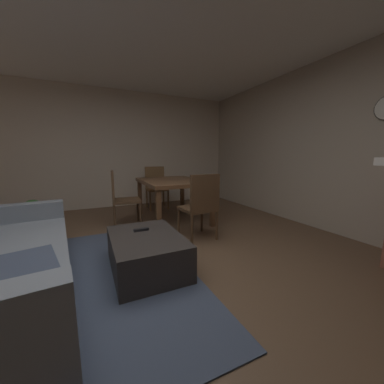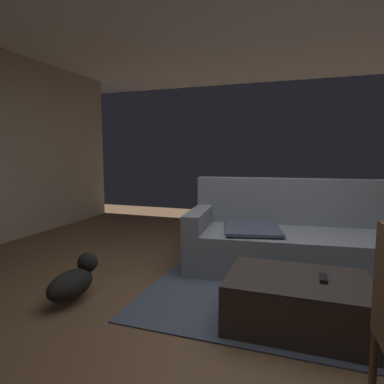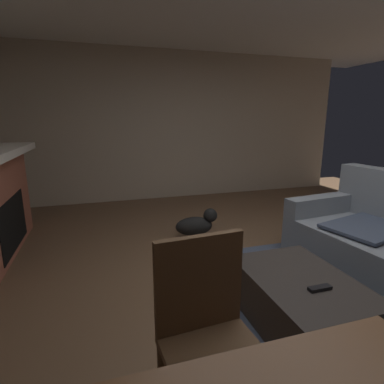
{
  "view_description": "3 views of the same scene",
  "coord_description": "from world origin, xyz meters",
  "px_view_note": "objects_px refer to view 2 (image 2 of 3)",
  "views": [
    {
      "loc": [
        -1.8,
        0.35,
        1.16
      ],
      "look_at": [
        0.33,
        -0.65,
        0.78
      ],
      "focal_mm": 20.55,
      "sensor_mm": 36.0,
      "label": 1
    },
    {
      "loc": [
        0.37,
        -2.49,
        1.23
      ],
      "look_at": [
        -0.18,
        -0.91,
        1.04
      ],
      "focal_mm": 30.84,
      "sensor_mm": 36.0,
      "label": 2
    },
    {
      "loc": [
        1.96,
        -1.45,
        1.45
      ],
      "look_at": [
        0.34,
        -0.94,
        1.04
      ],
      "focal_mm": 28.45,
      "sensor_mm": 36.0,
      "label": 3
    }
  ],
  "objects_px": {
    "tv_remote": "(323,278)",
    "small_dog": "(74,281)",
    "ottoman_coffee_table": "(297,302)",
    "couch": "(293,239)"
  },
  "relations": [
    {
      "from": "tv_remote",
      "to": "couch",
      "type": "bearing_deg",
      "value": 101.37
    },
    {
      "from": "ottoman_coffee_table",
      "to": "small_dog",
      "type": "height_order",
      "value": "small_dog"
    },
    {
      "from": "couch",
      "to": "small_dog",
      "type": "height_order",
      "value": "couch"
    },
    {
      "from": "couch",
      "to": "ottoman_coffee_table",
      "type": "bearing_deg",
      "value": -86.22
    },
    {
      "from": "ottoman_coffee_table",
      "to": "tv_remote",
      "type": "height_order",
      "value": "tv_remote"
    },
    {
      "from": "tv_remote",
      "to": "small_dog",
      "type": "height_order",
      "value": "tv_remote"
    },
    {
      "from": "small_dog",
      "to": "tv_remote",
      "type": "bearing_deg",
      "value": 6.45
    },
    {
      "from": "couch",
      "to": "tv_remote",
      "type": "height_order",
      "value": "couch"
    },
    {
      "from": "couch",
      "to": "small_dog",
      "type": "xyz_separation_m",
      "value": [
        -1.67,
        -1.47,
        -0.13
      ]
    },
    {
      "from": "couch",
      "to": "ottoman_coffee_table",
      "type": "distance_m",
      "value": 1.28
    }
  ]
}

